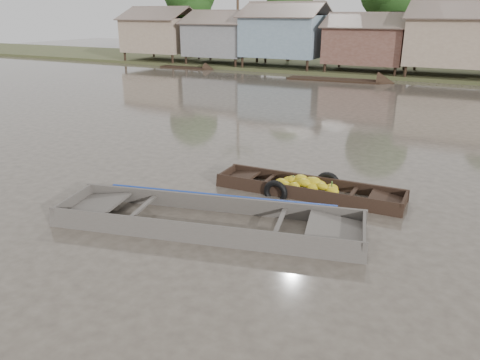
% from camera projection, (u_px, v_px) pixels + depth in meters
% --- Properties ---
extents(ground, '(120.00, 120.00, 0.00)m').
position_uv_depth(ground, '(219.00, 238.00, 10.07)').
color(ground, '#453D35').
rests_on(ground, ground).
extents(riverbank, '(120.00, 12.47, 10.22)m').
position_uv_depth(riverbank, '(469.00, 33.00, 34.36)').
color(riverbank, '#384723').
rests_on(riverbank, ground).
extents(banana_boat, '(5.03, 1.41, 0.72)m').
position_uv_depth(banana_boat, '(307.00, 189.00, 12.51)').
color(banana_boat, black).
rests_on(banana_boat, ground).
extents(viewer_boat, '(7.22, 3.37, 0.56)m').
position_uv_depth(viewer_boat, '(209.00, 224.00, 10.63)').
color(viewer_boat, '#49443E').
rests_on(viewer_boat, ground).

